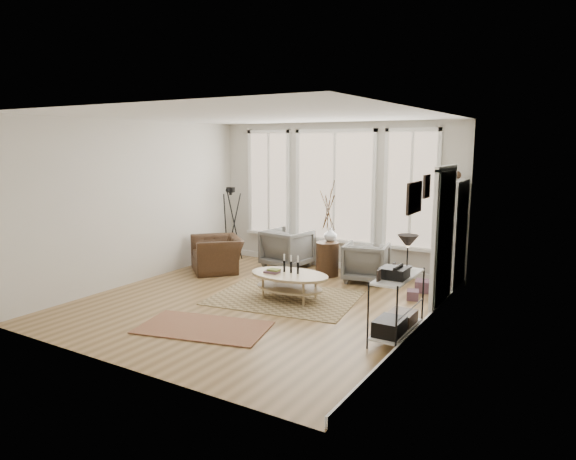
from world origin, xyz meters
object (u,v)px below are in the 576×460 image
Objects in this scene: low_shelf at (397,300)px; accent_chair at (217,254)px; coffee_table at (289,279)px; bookcase at (452,236)px; armchair_right at (366,262)px; side_table at (328,231)px; armchair_left at (287,248)px.

low_shelf reaches higher than accent_chair.
low_shelf is 2.19m from coffee_table.
bookcase is at bearing 54.07° from accent_chair.
armchair_right is at bearing 68.80° from coffee_table.
side_table is 1.75× the size of accent_chair.
bookcase reaches higher than accent_chair.
armchair_right is 2.93m from accent_chair.
bookcase is 2.56m from low_shelf.
armchair_left is at bearing 85.82° from accent_chair.
armchair_left is (-3.26, 0.05, -0.57)m from bookcase.
bookcase is 1.59m from armchair_right.
armchair_left is at bearing -17.04° from armchair_right.
side_table is 2.24m from accent_chair.
accent_chair is (-4.28, -0.94, -0.62)m from bookcase.
armchair_left is at bearing 168.85° from side_table.
accent_chair is (-2.81, -0.81, -0.02)m from armchair_right.
armchair_left reaches higher than coffee_table.
low_shelf is 4.52m from accent_chair.
bookcase is at bearing 3.81° from side_table.
armchair_left is (-1.14, 1.84, 0.06)m from coffee_table.
armchair_right is 0.94m from side_table.
bookcase is 2.26m from side_table.
coffee_table is 2.33m from accent_chair.
coffee_table is at bearing 20.18° from accent_chair.
armchair_right is at bearing 1.67° from side_table.
armchair_left is 1.09× the size of armchair_right.
armchair_left reaches higher than accent_chair.
low_shelf reaches higher than armchair_right.
bookcase is 1.58× the size of low_shelf.
armchair_left reaches higher than armchair_right.
side_table is at bearing 62.98° from accent_chair.
accent_chair is at bearing 51.48° from armchair_left.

